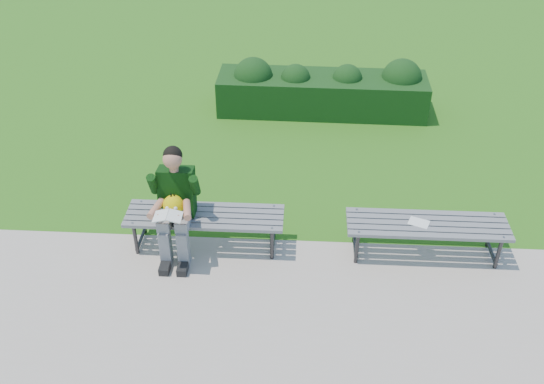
{
  "coord_description": "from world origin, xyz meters",
  "views": [
    {
      "loc": [
        0.46,
        -5.59,
        4.62
      ],
      "look_at": [
        0.14,
        -0.1,
        0.78
      ],
      "focal_mm": 40.0,
      "sensor_mm": 36.0,
      "label": 1
    }
  ],
  "objects_px": {
    "hedge": "(323,89)",
    "bench_left": "(205,218)",
    "paper_sheet": "(419,223)",
    "bench_right": "(427,227)",
    "seated_boy": "(175,201)"
  },
  "relations": [
    {
      "from": "bench_left",
      "to": "bench_right",
      "type": "xyz_separation_m",
      "value": [
        2.52,
        -0.01,
        0.0
      ]
    },
    {
      "from": "seated_boy",
      "to": "paper_sheet",
      "type": "distance_m",
      "value": 2.73
    },
    {
      "from": "seated_boy",
      "to": "paper_sheet",
      "type": "xyz_separation_m",
      "value": [
        2.72,
        0.08,
        -0.24
      ]
    },
    {
      "from": "hedge",
      "to": "paper_sheet",
      "type": "relative_size",
      "value": 12.76
    },
    {
      "from": "seated_boy",
      "to": "bench_left",
      "type": "bearing_deg",
      "value": 17.34
    },
    {
      "from": "bench_left",
      "to": "seated_boy",
      "type": "height_order",
      "value": "seated_boy"
    },
    {
      "from": "hedge",
      "to": "paper_sheet",
      "type": "xyz_separation_m",
      "value": [
        1.02,
        -3.58,
        0.09
      ]
    },
    {
      "from": "hedge",
      "to": "bench_left",
      "type": "distance_m",
      "value": 3.83
    },
    {
      "from": "hedge",
      "to": "bench_left",
      "type": "relative_size",
      "value": 1.87
    },
    {
      "from": "hedge",
      "to": "bench_left",
      "type": "height_order",
      "value": "hedge"
    },
    {
      "from": "bench_right",
      "to": "paper_sheet",
      "type": "height_order",
      "value": "bench_right"
    },
    {
      "from": "paper_sheet",
      "to": "bench_left",
      "type": "bearing_deg",
      "value": 179.67
    },
    {
      "from": "hedge",
      "to": "paper_sheet",
      "type": "distance_m",
      "value": 3.72
    },
    {
      "from": "bench_right",
      "to": "paper_sheet",
      "type": "relative_size",
      "value": 6.83
    },
    {
      "from": "bench_left",
      "to": "paper_sheet",
      "type": "distance_m",
      "value": 2.42
    }
  ]
}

